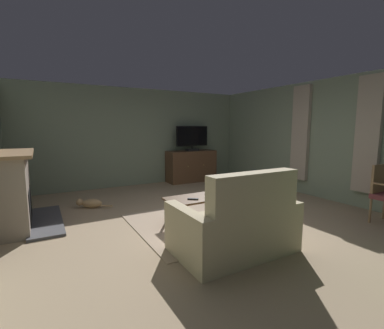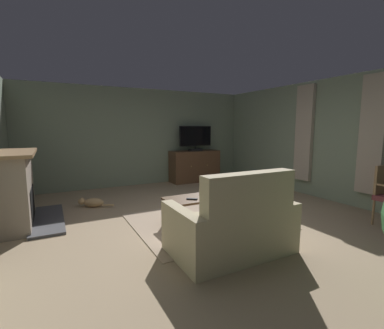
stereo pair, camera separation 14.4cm
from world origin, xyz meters
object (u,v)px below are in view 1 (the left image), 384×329
(sofa_floral, at_px, (237,226))
(tv_remote, at_px, (193,199))
(television, at_px, (192,138))
(cat, at_px, (90,203))
(fireplace, at_px, (13,191))
(coffee_table, at_px, (197,200))
(tv_cabinet, at_px, (191,167))

(sofa_floral, bearing_deg, tv_remote, 91.38)
(television, xyz_separation_m, cat, (-3.03, -1.30, -1.18))
(fireplace, height_order, cat, fireplace)
(fireplace, height_order, coffee_table, fireplace)
(fireplace, relative_size, television, 1.65)
(tv_cabinet, xyz_separation_m, sofa_floral, (-1.75, -4.27, -0.08))
(tv_remote, xyz_separation_m, sofa_floral, (0.03, -1.05, -0.11))
(fireplace, distance_m, tv_remote, 2.82)
(television, relative_size, tv_remote, 5.86)
(tv_cabinet, distance_m, television, 0.85)
(fireplace, bearing_deg, coffee_table, -26.54)
(sofa_floral, bearing_deg, cat, 113.80)
(fireplace, relative_size, cat, 2.63)
(tv_cabinet, bearing_deg, fireplace, -156.63)
(coffee_table, xyz_separation_m, sofa_floral, (-0.10, -1.15, -0.05))
(tv_cabinet, distance_m, sofa_floral, 4.61)
(tv_cabinet, distance_m, cat, 3.34)
(tv_cabinet, distance_m, coffee_table, 3.53)
(tv_remote, bearing_deg, sofa_floral, 128.88)
(television, relative_size, coffee_table, 0.98)
(tv_remote, distance_m, cat, 2.27)
(tv_remote, bearing_deg, television, -81.80)
(sofa_floral, xyz_separation_m, cat, (-1.28, 2.91, -0.25))
(sofa_floral, bearing_deg, coffee_table, 84.89)
(fireplace, distance_m, television, 4.64)
(tv_cabinet, relative_size, television, 1.43)
(coffee_table, bearing_deg, television, 61.76)
(television, height_order, coffee_table, television)
(tv_cabinet, height_order, sofa_floral, sofa_floral)
(tv_cabinet, xyz_separation_m, cat, (-3.03, -1.36, -0.33))
(television, bearing_deg, tv_cabinet, 90.00)
(cat, bearing_deg, tv_remote, -55.92)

